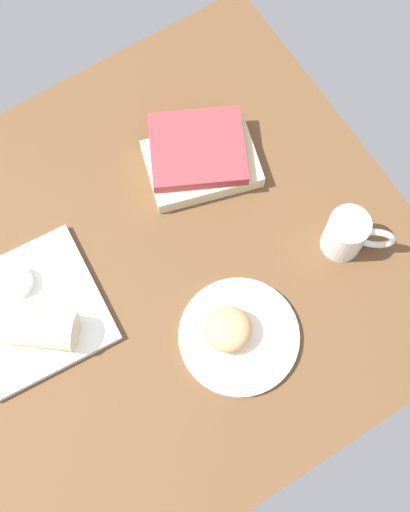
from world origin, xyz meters
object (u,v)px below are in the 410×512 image
Objects in this scene: sauce_cup at (18,282)px; book_stack at (200,158)px; round_plate at (239,336)px; breakfast_wrap at (37,326)px; square_plate at (33,311)px; scone_pastry at (228,329)px; coffee_mug at (348,234)px.

sauce_cup is 0.24× the size of book_stack.
round_plate is 35.64cm from breakfast_wrap.
round_plate is at bearing 95.87° from breakfast_wrap.
round_plate is at bearing 134.49° from sauce_cup.
breakfast_wrap is at bearing -33.52° from round_plate.
square_plate is (29.23, -23.93, 0.10)cm from round_plate.
scone_pastry is at bearing 134.51° from sauce_cup.
book_stack is at bearing -175.04° from sauce_cup.
sauce_cup is (-0.33, -5.49, 1.99)cm from square_plate.
round_plate is 2.54× the size of scone_pastry.
breakfast_wrap is (29.50, -19.53, 4.34)cm from round_plate.
scone_pastry is at bearing 96.67° from breakfast_wrap.
breakfast_wrap reaches higher than book_stack.
breakfast_wrap is at bearing 86.56° from sauce_cup.
breakfast_wrap is 0.55× the size of book_stack.
scone_pastry is 0.35× the size of square_plate.
coffee_mug is at bearing -170.17° from round_plate.
scone_pastry reaches higher than square_plate.
round_plate is at bearing 69.43° from book_stack.
scone_pastry is 34.39cm from book_stack.
square_plate is (27.72, -22.37, -3.36)cm from scone_pastry.
scone_pastry is at bearing 66.17° from book_stack.
book_stack is (-12.38, -33.00, 2.34)cm from round_plate.
round_plate is 4.08cm from scone_pastry.
coffee_mug is (-55.70, 19.34, 4.44)cm from square_plate.
book_stack reaches higher than sauce_cup.
square_plate is at bearing -144.06° from breakfast_wrap.
sauce_cup is at bearing -24.15° from coffee_mug.
round_plate is at bearing 134.17° from scone_pastry.
round_plate is 3.79× the size of sauce_cup.
scone_pastry is 33.28cm from breakfast_wrap.
coffee_mug is at bearing 155.85° from sauce_cup.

